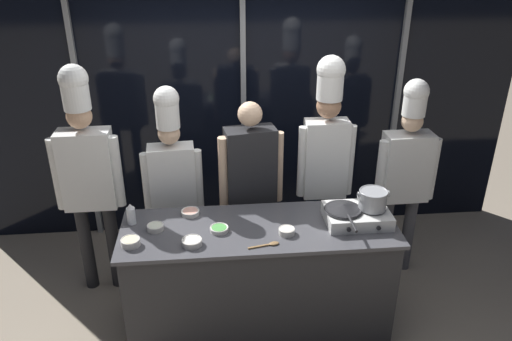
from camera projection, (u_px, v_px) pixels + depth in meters
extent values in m
plane|color=gray|center=(259.00, 323.00, 4.14)|extent=(24.00, 24.00, 0.00)
cube|color=black|center=(243.00, 107.00, 4.99)|extent=(5.53, 0.04, 2.70)
cube|color=gray|center=(82.00, 113.00, 4.82)|extent=(0.05, 0.05, 2.70)
cube|color=gray|center=(244.00, 108.00, 4.95)|extent=(0.05, 0.05, 2.70)
cube|color=gray|center=(396.00, 104.00, 5.08)|extent=(0.05, 0.05, 2.70)
cube|color=#2D2D30|center=(259.00, 279.00, 3.94)|extent=(2.01, 0.67, 0.91)
cube|color=#47474C|center=(259.00, 229.00, 3.74)|extent=(2.07, 0.71, 0.03)
cube|color=silver|center=(357.00, 216.00, 3.78)|extent=(0.48, 0.35, 0.10)
cylinder|color=black|center=(343.00, 210.00, 3.75)|extent=(0.19, 0.19, 0.01)
cylinder|color=black|center=(349.00, 230.00, 3.61)|extent=(0.03, 0.01, 0.03)
cylinder|color=black|center=(372.00, 209.00, 3.77)|extent=(0.19, 0.19, 0.01)
cylinder|color=black|center=(379.00, 228.00, 3.62)|extent=(0.03, 0.01, 0.03)
cylinder|color=#232326|center=(343.00, 209.00, 3.74)|extent=(0.27, 0.27, 0.01)
cone|color=#232326|center=(343.00, 207.00, 3.74)|extent=(0.29, 0.29, 0.04)
cylinder|color=black|center=(352.00, 223.00, 3.51)|extent=(0.02, 0.22, 0.02)
cylinder|color=#93969B|center=(373.00, 200.00, 3.73)|extent=(0.21, 0.21, 0.14)
torus|color=#93969B|center=(374.00, 191.00, 3.70)|extent=(0.21, 0.21, 0.01)
torus|color=#93969B|center=(358.00, 195.00, 3.71)|extent=(0.01, 0.05, 0.05)
torus|color=#93969B|center=(388.00, 194.00, 3.72)|extent=(0.01, 0.05, 0.05)
cylinder|color=white|center=(131.00, 216.00, 3.75)|extent=(0.06, 0.06, 0.13)
cone|color=white|center=(130.00, 206.00, 3.71)|extent=(0.05, 0.05, 0.04)
cylinder|color=silver|center=(155.00, 228.00, 3.69)|extent=(0.12, 0.12, 0.04)
torus|color=silver|center=(155.00, 225.00, 3.68)|extent=(0.12, 0.12, 0.01)
cylinder|color=silver|center=(155.00, 226.00, 3.68)|extent=(0.10, 0.10, 0.02)
cylinder|color=silver|center=(219.00, 229.00, 3.67)|extent=(0.13, 0.13, 0.03)
torus|color=silver|center=(219.00, 227.00, 3.67)|extent=(0.14, 0.14, 0.01)
cylinder|color=#4C9E47|center=(219.00, 228.00, 3.67)|extent=(0.11, 0.11, 0.02)
cylinder|color=silver|center=(192.00, 242.00, 3.51)|extent=(0.14, 0.14, 0.04)
torus|color=silver|center=(192.00, 240.00, 3.50)|extent=(0.14, 0.14, 0.01)
cylinder|color=white|center=(192.00, 241.00, 3.50)|extent=(0.12, 0.12, 0.02)
cylinder|color=silver|center=(190.00, 213.00, 3.89)|extent=(0.14, 0.14, 0.03)
torus|color=silver|center=(190.00, 211.00, 3.88)|extent=(0.14, 0.14, 0.01)
cylinder|color=#EAA893|center=(190.00, 212.00, 3.89)|extent=(0.12, 0.12, 0.02)
cylinder|color=silver|center=(131.00, 242.00, 3.50)|extent=(0.13, 0.13, 0.05)
torus|color=silver|center=(130.00, 239.00, 3.49)|extent=(0.14, 0.14, 0.01)
cylinder|color=beige|center=(130.00, 241.00, 3.49)|extent=(0.11, 0.11, 0.03)
cylinder|color=silver|center=(287.00, 231.00, 3.64)|extent=(0.12, 0.12, 0.04)
torus|color=silver|center=(287.00, 229.00, 3.63)|extent=(0.12, 0.12, 0.01)
cylinder|color=silver|center=(287.00, 230.00, 3.63)|extent=(0.10, 0.10, 0.02)
cube|color=olive|center=(259.00, 247.00, 3.49)|extent=(0.16, 0.05, 0.01)
ellipsoid|color=olive|center=(274.00, 243.00, 3.52)|extent=(0.08, 0.06, 0.02)
cylinder|color=#232326|center=(114.00, 245.00, 4.43)|extent=(0.11, 0.11, 0.83)
cylinder|color=#232326|center=(87.00, 247.00, 4.41)|extent=(0.11, 0.11, 0.83)
cube|color=white|center=(88.00, 169.00, 4.09)|extent=(0.43, 0.22, 0.67)
cylinder|color=white|center=(117.00, 172.00, 4.09)|extent=(0.08, 0.08, 0.62)
cylinder|color=white|center=(57.00, 174.00, 4.05)|extent=(0.08, 0.08, 0.62)
sphere|color=tan|center=(79.00, 116.00, 3.89)|extent=(0.20, 0.20, 0.20)
cylinder|color=white|center=(76.00, 94.00, 3.82)|extent=(0.21, 0.21, 0.24)
sphere|color=white|center=(73.00, 79.00, 3.76)|extent=(0.23, 0.23, 0.23)
cylinder|color=#4C4C51|center=(190.00, 246.00, 4.49)|extent=(0.10, 0.10, 0.75)
cylinder|color=#4C4C51|center=(166.00, 248.00, 4.46)|extent=(0.10, 0.10, 0.75)
cube|color=white|center=(173.00, 180.00, 4.18)|extent=(0.39, 0.22, 0.61)
cylinder|color=white|center=(198.00, 181.00, 4.19)|extent=(0.08, 0.08, 0.56)
cylinder|color=white|center=(147.00, 185.00, 4.13)|extent=(0.08, 0.08, 0.56)
sphere|color=beige|center=(169.00, 133.00, 4.00)|extent=(0.18, 0.18, 0.18)
cylinder|color=white|center=(167.00, 113.00, 3.93)|extent=(0.19, 0.19, 0.24)
sphere|color=white|center=(166.00, 99.00, 3.88)|extent=(0.20, 0.20, 0.20)
cylinder|color=#2D3856|center=(263.00, 241.00, 4.49)|extent=(0.11, 0.11, 0.83)
cylinder|color=#2D3856|center=(238.00, 244.00, 4.44)|extent=(0.11, 0.11, 0.83)
cube|color=#232326|center=(250.00, 167.00, 4.14)|extent=(0.44, 0.28, 0.67)
cylinder|color=beige|center=(278.00, 167.00, 4.17)|extent=(0.08, 0.08, 0.62)
cylinder|color=beige|center=(224.00, 173.00, 4.07)|extent=(0.08, 0.08, 0.62)
sphere|color=beige|center=(250.00, 114.00, 3.94)|extent=(0.20, 0.20, 0.20)
cylinder|color=#2D3856|center=(331.00, 234.00, 4.58)|extent=(0.10, 0.10, 0.85)
cylinder|color=#2D3856|center=(309.00, 235.00, 4.57)|extent=(0.10, 0.10, 0.85)
cube|color=white|center=(325.00, 159.00, 4.24)|extent=(0.37, 0.20, 0.69)
cylinder|color=white|center=(350.00, 160.00, 4.23)|extent=(0.07, 0.07, 0.63)
cylinder|color=white|center=(302.00, 162.00, 4.20)|extent=(0.07, 0.07, 0.63)
sphere|color=#A87A5B|center=(329.00, 106.00, 4.04)|extent=(0.20, 0.20, 0.20)
cylinder|color=white|center=(330.00, 85.00, 3.96)|extent=(0.21, 0.21, 0.24)
sphere|color=white|center=(331.00, 70.00, 3.91)|extent=(0.23, 0.23, 0.23)
cylinder|color=#4C4C51|center=(408.00, 233.00, 4.67)|extent=(0.11, 0.11, 0.77)
cylinder|color=#4C4C51|center=(384.00, 235.00, 4.65)|extent=(0.11, 0.11, 0.77)
cube|color=white|center=(406.00, 167.00, 4.36)|extent=(0.42, 0.22, 0.62)
cylinder|color=white|center=(432.00, 169.00, 4.36)|extent=(0.08, 0.08, 0.57)
cylinder|color=white|center=(381.00, 172.00, 4.31)|extent=(0.08, 0.08, 0.57)
sphere|color=beige|center=(412.00, 121.00, 4.17)|extent=(0.18, 0.18, 0.18)
cylinder|color=white|center=(415.00, 104.00, 4.11)|extent=(0.19, 0.19, 0.21)
sphere|color=white|center=(417.00, 91.00, 4.06)|extent=(0.21, 0.21, 0.21)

